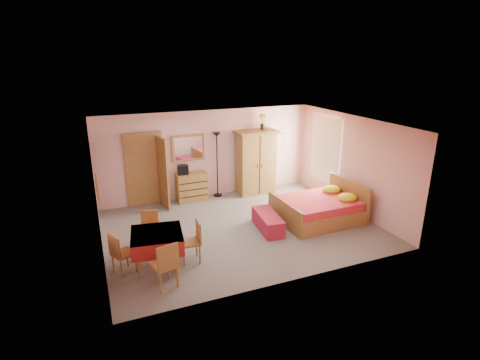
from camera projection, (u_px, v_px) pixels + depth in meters
name	position (u px, v px, depth m)	size (l,w,h in m)	color
floor	(241.00, 228.00, 9.33)	(6.50, 6.50, 0.00)	slate
ceiling	(241.00, 124.00, 8.51)	(6.50, 6.50, 0.00)	brown
wall_back	(209.00, 154.00, 11.12)	(6.50, 0.10, 2.60)	#D69F9B
wall_front	(294.00, 218.00, 6.73)	(6.50, 0.10, 2.60)	#D69F9B
wall_left	(96.00, 197.00, 7.75)	(0.10, 5.00, 2.60)	#D69F9B
wall_right	(352.00, 164.00, 10.10)	(0.10, 5.00, 2.60)	#D69F9B
doorway	(145.00, 170.00, 10.49)	(1.06, 0.12, 2.15)	#9E6B35
window	(325.00, 149.00, 11.09)	(0.08, 1.40, 1.95)	white
picture_left	(97.00, 187.00, 7.11)	(0.04, 0.32, 0.42)	orange
picture_back	(280.00, 140.00, 11.86)	(0.30, 0.04, 0.40)	#D8BF59
chest_of_drawers	(192.00, 187.00, 10.96)	(0.89, 0.44, 0.84)	olive
wall_mirror	(188.00, 148.00, 10.79)	(0.97, 0.05, 0.77)	white
stereo	(183.00, 170.00, 10.71)	(0.30, 0.22, 0.28)	black
floor_lamp	(217.00, 165.00, 11.16)	(0.25, 0.25, 1.96)	black
wardrobe	(256.00, 162.00, 11.42)	(1.25, 0.64, 1.96)	olive
sunflower_vase	(263.00, 122.00, 11.20)	(0.19, 0.19, 0.47)	yellow
bed	(318.00, 203.00, 9.63)	(2.05, 1.62, 0.95)	#CE1462
bench	(268.00, 222.00, 9.19)	(0.45, 1.22, 0.41)	maroon
dining_table	(158.00, 249.00, 7.55)	(1.00, 1.00, 0.73)	maroon
chair_south	(164.00, 264.00, 6.84)	(0.42, 0.42, 0.92)	#9E6A35
chair_north	(149.00, 231.00, 8.19)	(0.39, 0.39, 0.85)	#A87338
chair_west	(123.00, 253.00, 7.29)	(0.39, 0.39, 0.86)	#A36E37
chair_east	(190.00, 242.00, 7.69)	(0.40, 0.40, 0.88)	olive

